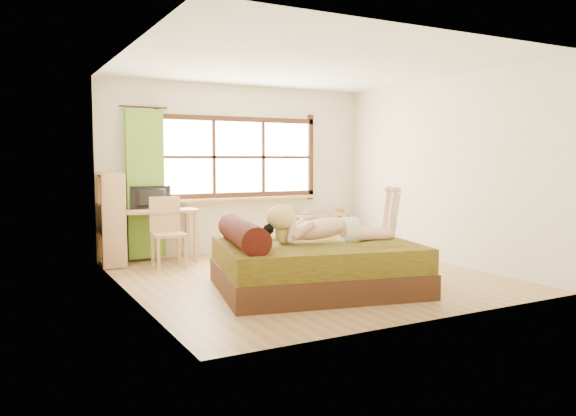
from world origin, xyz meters
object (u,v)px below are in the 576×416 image
bookshelf (112,219)px  desk (153,216)px  pipe_shelf (321,223)px  kitten (256,233)px  chair (167,228)px  bed (311,264)px  woman (329,213)px

bookshelf → desk: bearing=3.1°
pipe_shelf → desk: bearing=179.1°
kitten → chair: size_ratio=0.34×
desk → bookshelf: size_ratio=0.97×
bed → bookshelf: (-1.76, 2.59, 0.37)m
chair → pipe_shelf: 2.90m
pipe_shelf → bookshelf: 3.56m
woman → pipe_shelf: 3.22m
bed → desk: bearing=126.9°
woman → pipe_shelf: woman is taller
kitten → pipe_shelf: size_ratio=0.29×
bookshelf → pipe_shelf: bearing=5.9°
woman → kitten: 0.91m
kitten → pipe_shelf: bearing=59.2°
kitten → bookshelf: size_ratio=0.25×
bed → woman: 0.63m
chair → pipe_shelf: chair is taller
bed → bookshelf: size_ratio=1.94×
kitten → desk: bearing=113.9°
bed → chair: size_ratio=2.60×
woman → bookshelf: (-1.96, 2.65, -0.22)m
pipe_shelf → woman: bearing=-123.1°
bed → kitten: bed is taller
woman → bookshelf: bearing=138.9°
woman → desk: 2.99m
chair → woman: bearing=-58.3°
desk → pipe_shelf: size_ratio=1.11×
bed → kitten: size_ratio=7.66×
kitten → bookshelf: 2.73m
bed → pipe_shelf: (1.79, 2.70, 0.12)m
kitten → chair: bearing=113.1°
woman → chair: bearing=131.6°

